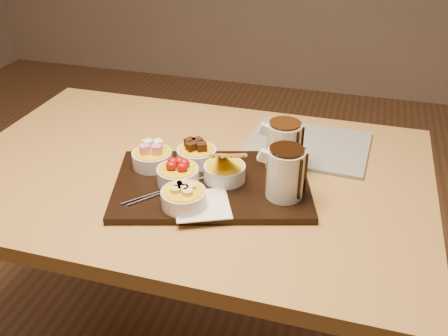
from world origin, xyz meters
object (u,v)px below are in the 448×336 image
(bowl_strawberries, at_px, (178,176))
(newspaper, at_px, (307,145))
(serving_board, at_px, (212,184))
(pitcher_dark_chocolate, at_px, (285,174))
(pitcher_milk_chocolate, at_px, (284,146))
(dining_table, at_px, (192,200))

(bowl_strawberries, relative_size, newspaper, 0.31)
(bowl_strawberries, bearing_deg, serving_board, 20.09)
(bowl_strawberries, distance_m, pitcher_dark_chocolate, 0.25)
(serving_board, relative_size, newspaper, 1.41)
(pitcher_dark_chocolate, relative_size, pitcher_milk_chocolate, 1.00)
(dining_table, relative_size, bowl_strawberries, 12.00)
(pitcher_milk_chocolate, bearing_deg, dining_table, 175.04)
(dining_table, height_order, pitcher_dark_chocolate, pitcher_dark_chocolate)
(pitcher_dark_chocolate, relative_size, newspaper, 0.36)
(dining_table, xyz_separation_m, newspaper, (0.27, 0.20, 0.10))
(serving_board, height_order, pitcher_milk_chocolate, pitcher_milk_chocolate)
(pitcher_dark_chocolate, bearing_deg, dining_table, 145.96)
(pitcher_milk_chocolate, relative_size, newspaper, 0.36)
(serving_board, relative_size, bowl_strawberries, 4.60)
(pitcher_milk_chocolate, xyz_separation_m, newspaper, (0.04, 0.15, -0.07))
(bowl_strawberries, bearing_deg, newspaper, 48.19)
(pitcher_dark_chocolate, bearing_deg, newspaper, 70.37)
(bowl_strawberries, xyz_separation_m, pitcher_milk_chocolate, (0.22, 0.14, 0.04))
(serving_board, bearing_deg, dining_table, 122.43)
(bowl_strawberries, height_order, newspaper, bowl_strawberries)
(newspaper, bearing_deg, serving_board, -122.37)
(serving_board, xyz_separation_m, newspaper, (0.19, 0.27, -0.00))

